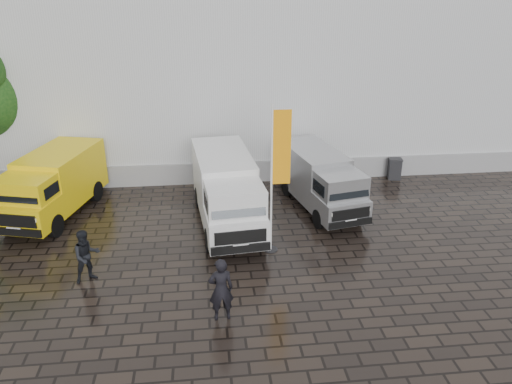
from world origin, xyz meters
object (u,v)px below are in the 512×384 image
at_px(van_yellow, 53,187).
at_px(flagpole, 277,172).
at_px(van_white, 227,193).
at_px(person_tent, 87,256).
at_px(van_silver, 320,181).
at_px(wheelie_bin, 394,169).
at_px(person_front, 221,289).

bearing_deg(van_yellow, flagpole, -8.82).
relative_size(van_white, person_tent, 3.49).
bearing_deg(person_tent, van_white, 8.92).
bearing_deg(van_white, person_tent, -148.07).
height_order(van_yellow, van_white, van_white).
bearing_deg(person_tent, van_silver, 0.30).
bearing_deg(van_white, van_yellow, 161.58).
xyz_separation_m(van_yellow, flagpole, (8.47, -3.82, 1.72)).
bearing_deg(wheelie_bin, van_silver, -135.76).
relative_size(wheelie_bin, person_front, 0.53).
xyz_separation_m(person_front, person_tent, (-4.11, 2.42, -0.08)).
relative_size(flagpole, wheelie_bin, 5.18).
height_order(van_yellow, person_front, van_yellow).
xyz_separation_m(van_yellow, wheelie_bin, (15.15, 2.42, -0.74)).
distance_m(van_silver, flagpole, 4.48).
bearing_deg(person_tent, flagpole, -16.65).
relative_size(van_yellow, person_tent, 3.06).
bearing_deg(person_front, van_yellow, -55.47).
bearing_deg(flagpole, van_white, 125.86).
height_order(van_white, person_front, van_white).
bearing_deg(person_front, van_white, -100.49).
bearing_deg(van_yellow, van_white, 2.32).
bearing_deg(van_silver, person_front, -133.87).
xyz_separation_m(wheelie_bin, person_tent, (-12.88, -7.52, 0.37)).
bearing_deg(van_yellow, person_front, -34.25).
height_order(van_silver, person_tent, van_silver).
relative_size(flagpole, person_front, 2.74).
distance_m(van_yellow, van_white, 7.05).
height_order(van_silver, wheelie_bin, van_silver).
xyz_separation_m(van_silver, person_tent, (-8.54, -4.66, -0.29)).
bearing_deg(van_white, wheelie_bin, 20.61).
height_order(van_white, flagpole, flagpole).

